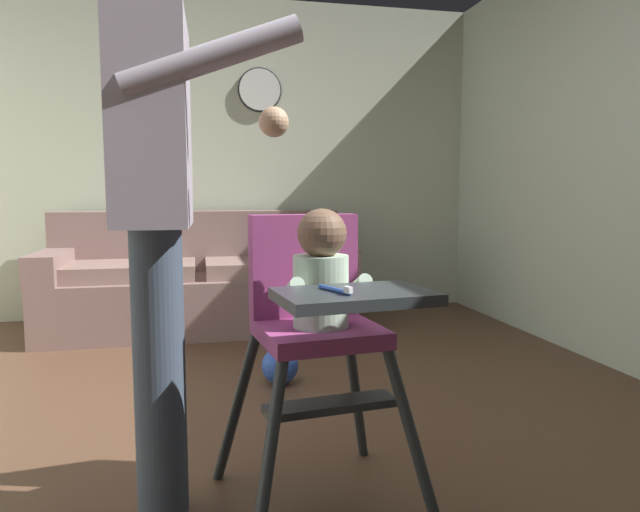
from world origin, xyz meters
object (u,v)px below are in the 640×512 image
at_px(toy_ball, 280,366).
at_px(wall_clock, 260,90).
at_px(high_chair, 319,302).
at_px(adult_standing, 158,211).
at_px(couch, 202,283).

distance_m(toy_ball, wall_clock, 2.56).
height_order(high_chair, toy_ball, high_chair).
relative_size(high_chair, wall_clock, 2.68).
bearing_deg(adult_standing, toy_ball, 67.73).
distance_m(couch, adult_standing, 2.65).
bearing_deg(couch, adult_standing, -2.95).
bearing_deg(toy_ball, couch, 105.42).
height_order(adult_standing, toy_ball, adult_standing).
height_order(adult_standing, wall_clock, wall_clock).
height_order(toy_ball, wall_clock, wall_clock).
relative_size(couch, toy_ball, 11.37).
xyz_separation_m(high_chair, adult_standing, (-0.47, 0.01, 0.29)).
relative_size(high_chair, toy_ball, 4.95).
height_order(high_chair, wall_clock, wall_clock).
xyz_separation_m(toy_ball, wall_clock, (0.11, 1.88, 1.74)).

